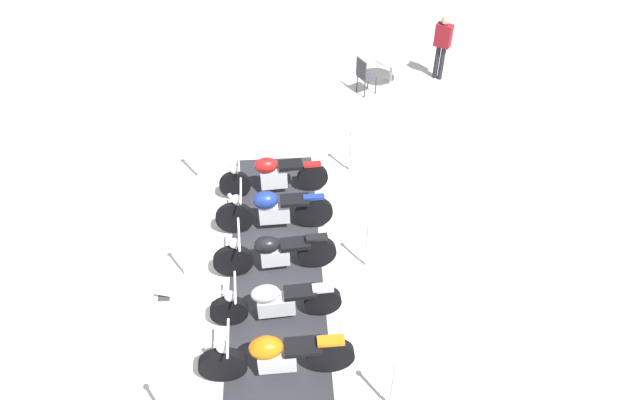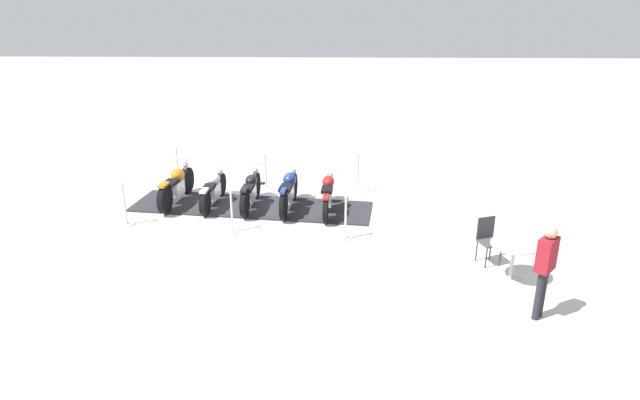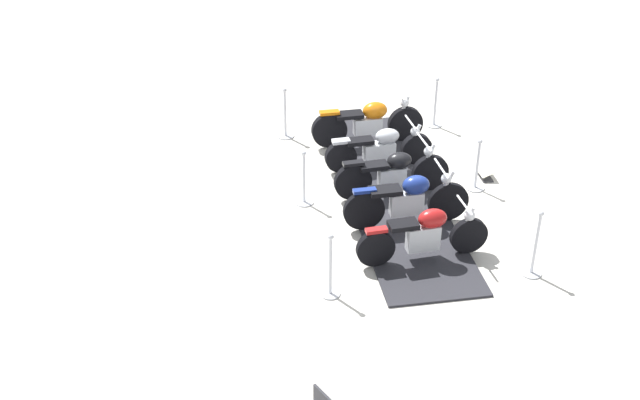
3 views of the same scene
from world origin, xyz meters
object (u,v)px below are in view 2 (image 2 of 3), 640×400
object	(u,v)px
motorcycle_navy	(289,190)
bystander_person	(545,264)
stanchion_left_mid	(232,219)
cafe_table	(514,253)
stanchion_left_front	(346,224)
motorcycle_maroon	(328,193)
cafe_chair_near_table	(488,238)
stanchion_right_rear	(178,172)
info_placard	(258,181)
motorcycle_black	(251,190)
motorcycle_copper	(177,185)
motorcycle_chrome	(214,189)
stanchion_left_rear	(126,212)
stanchion_right_mid	(266,178)
stanchion_right_front	(358,180)

from	to	relation	value
motorcycle_navy	bystander_person	size ratio (longest dim) A/B	1.28
stanchion_left_mid	cafe_table	world-z (taller)	stanchion_left_mid
stanchion_left_front	cafe_table	size ratio (longest dim) A/B	1.21
motorcycle_maroon	cafe_chair_near_table	size ratio (longest dim) A/B	2.25
stanchion_left_front	cafe_table	bearing A→B (deg)	150.12
stanchion_left_front	stanchion_right_rear	world-z (taller)	stanchion_right_rear
info_placard	bystander_person	world-z (taller)	bystander_person
motorcycle_black	motorcycle_copper	size ratio (longest dim) A/B	0.93
motorcycle_navy	motorcycle_chrome	bearing A→B (deg)	88.44
stanchion_left_mid	motorcycle_chrome	bearing A→B (deg)	-64.84
motorcycle_chrome	stanchion_right_rear	xyz separation A→B (m)	(1.44, -1.76, -0.10)
motorcycle_navy	motorcycle_black	distance (m)	1.02
motorcycle_copper	bystander_person	size ratio (longest dim) A/B	1.34
info_placard	cafe_chair_near_table	world-z (taller)	cafe_chair_near_table
motorcycle_navy	stanchion_left_rear	xyz separation A→B (m)	(3.86, 1.16, -0.21)
motorcycle_black	cafe_table	size ratio (longest dim) A/B	2.38
motorcycle_maroon	stanchion_right_rear	world-z (taller)	stanchion_right_rear
info_placard	stanchion_left_front	bearing A→B (deg)	-49.42
motorcycle_copper	stanchion_left_mid	world-z (taller)	motorcycle_copper
stanchion_left_mid	cafe_chair_near_table	xyz separation A→B (m)	(-5.55, 1.38, 0.22)
motorcycle_copper	cafe_table	xyz separation A→B (m)	(-7.65, 4.01, 0.08)
stanchion_right_rear	cafe_chair_near_table	size ratio (longest dim) A/B	1.13
stanchion_left_rear	cafe_chair_near_table	xyz separation A→B (m)	(-8.20, 1.70, 0.22)
stanchion_right_mid	bystander_person	bearing A→B (deg)	129.77
stanchion_right_mid	cafe_table	world-z (taller)	stanchion_right_mid
bystander_person	motorcycle_chrome	bearing A→B (deg)	4.12
motorcycle_chrome	stanchion_right_mid	bearing A→B (deg)	-36.53
stanchion_right_mid	info_placard	size ratio (longest dim) A/B	2.44
stanchion_right_front	motorcycle_maroon	bearing A→B (deg)	60.89
stanchion_right_front	cafe_table	xyz separation A→B (m)	(-2.79, 4.99, 0.22)
stanchion_left_mid	stanchion_right_mid	bearing A→B (deg)	-97.04
motorcycle_maroon	motorcycle_navy	size ratio (longest dim) A/B	1.00
stanchion_right_front	stanchion_right_rear	distance (m)	5.33
motorcycle_maroon	stanchion_left_mid	bearing A→B (deg)	124.72
motorcycle_maroon	motorcycle_copper	size ratio (longest dim) A/B	0.95
cafe_chair_near_table	stanchion_right_rear	bearing A→B (deg)	-141.76
stanchion_left_front	stanchion_right_mid	size ratio (longest dim) A/B	1.07
motorcycle_maroon	info_placard	world-z (taller)	motorcycle_maroon
stanchion_right_front	cafe_chair_near_table	world-z (taller)	stanchion_right_front
stanchion_right_rear	motorcycle_maroon	bearing A→B (deg)	154.63
stanchion_right_front	bystander_person	xyz separation A→B (m)	(-2.86, 6.29, 0.65)
stanchion_left_front	stanchion_left_rear	bearing A→B (deg)	-7.04
stanchion_right_front	cafe_chair_near_table	size ratio (longest dim) A/B	1.19
motorcycle_chrome	info_placard	bearing A→B (deg)	-23.35
cafe_chair_near_table	bystander_person	bearing A→B (deg)	-10.30
info_placard	cafe_chair_near_table	size ratio (longest dim) A/B	0.43
info_placard	motorcycle_chrome	bearing A→B (deg)	-109.87
motorcycle_copper	bystander_person	bearing A→B (deg)	-119.03
motorcycle_navy	motorcycle_copper	size ratio (longest dim) A/B	0.95
stanchion_left_rear	cafe_table	size ratio (longest dim) A/B	1.21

